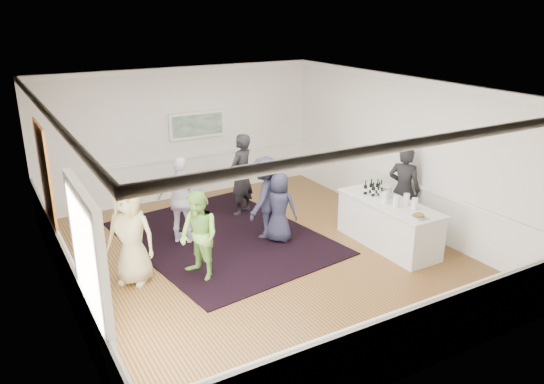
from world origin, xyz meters
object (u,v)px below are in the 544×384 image
guest_dark_a (265,198)px  guest_navy (279,207)px  guest_dark_b (241,175)px  guest_lilac (183,200)px  nut_bowl (419,216)px  guest_tan (131,235)px  serving_table (388,223)px  ice_bucket (385,192)px  guest_green (199,236)px  bartender (404,189)px

guest_dark_a → guest_navy: guest_dark_a is taller
guest_dark_b → guest_lilac: bearing=-3.5°
nut_bowl → guest_lilac: bearing=137.2°
guest_dark_b → guest_tan: bearing=3.9°
serving_table → guest_lilac: 4.11m
guest_lilac → nut_bowl: guest_lilac is taller
guest_dark_a → ice_bucket: bearing=111.1°
guest_green → nut_bowl: size_ratio=5.84×
guest_tan → guest_lilac: bearing=80.9°
serving_table → guest_dark_b: guest_dark_b is taller
serving_table → guest_navy: (-1.76, 1.27, 0.25)m
guest_lilac → ice_bucket: guest_lilac is taller
guest_dark_b → ice_bucket: 3.29m
guest_navy → guest_lilac: bearing=22.5°
serving_table → guest_tan: bearing=167.7°
serving_table → guest_navy: guest_navy is taller
guest_dark_a → nut_bowl: bearing=91.2°
guest_dark_b → nut_bowl: bearing=84.7°
guest_dark_b → guest_navy: (-0.00, -1.69, -0.22)m
serving_table → guest_green: 3.82m
guest_lilac → ice_bucket: 4.03m
guest_green → guest_tan: bearing=-126.6°
bartender → ice_bucket: bartender is taller
serving_table → guest_lilac: guest_lilac is taller
guest_green → nut_bowl: 3.94m
serving_table → guest_navy: 2.19m
guest_tan → ice_bucket: 4.96m
serving_table → guest_green: bearing=170.5°
bartender → guest_navy: size_ratio=1.29×
nut_bowl → guest_navy: bearing=126.9°
guest_green → guest_dark_b: bearing=124.4°
ice_bucket → guest_lilac: bearing=151.0°
bartender → guest_tan: bartender is taller
serving_table → nut_bowl: 1.03m
guest_tan → guest_green: guest_tan is taller
serving_table → guest_dark_a: bearing=140.3°
guest_lilac → nut_bowl: bearing=177.1°
serving_table → guest_tan: guest_tan is taller
bartender → guest_lilac: 4.56m
guest_lilac → guest_navy: bearing=-168.4°
guest_lilac → guest_dark_a: size_ratio=1.04×
guest_green → guest_dark_a: size_ratio=0.93×
guest_tan → guest_dark_a: 2.96m
guest_dark_a → serving_table: bearing=105.8°
guest_dark_a → ice_bucket: size_ratio=6.58×
bartender → serving_table: bearing=89.4°
bartender → guest_navy: bartender is taller
guest_tan → guest_lilac: (1.36, 1.14, 0.01)m
guest_green → guest_dark_b: 3.08m
guest_tan → guest_dark_a: guest_tan is taller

